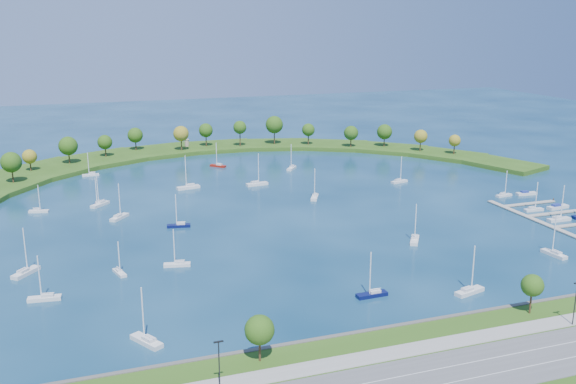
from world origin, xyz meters
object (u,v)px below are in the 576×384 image
object	(u,v)px
moored_boat_18	(179,225)
moored_boat_16	(315,196)
docked_boat_9	(558,207)
moored_boat_1	(218,165)
harbor_tower	(187,143)
moored_boat_14	(98,203)
moored_boat_3	(188,187)
moored_boat_17	(91,174)
moored_boat_5	(554,253)
moored_boat_6	(469,290)
moored_boat_12	(39,210)
moored_boat_15	(292,167)
moored_boat_11	(119,216)
moored_boat_4	(100,203)
docked_boat_10	(504,194)
docked_boat_6	(559,218)
moored_boat_0	(372,293)
moored_boat_13	(25,271)
moored_boat_19	(415,239)
moored_boat_9	(119,271)
moored_boat_8	(257,183)
moored_boat_7	(147,340)
docked_boat_11	(526,193)
moored_boat_20	(399,181)
moored_boat_10	(177,263)
moored_boat_2	(45,297)

from	to	relation	value
moored_boat_18	moored_boat_16	bearing A→B (deg)	-151.37
docked_boat_9	moored_boat_1	bearing A→B (deg)	126.16
harbor_tower	moored_boat_14	world-z (taller)	moored_boat_14
moored_boat_3	moored_boat_17	distance (m)	52.22
harbor_tower	moored_boat_5	distance (m)	207.54
moored_boat_6	moored_boat_18	size ratio (longest dim) A/B	1.11
moored_boat_14	moored_boat_17	size ratio (longest dim) A/B	0.99
moored_boat_12	moored_boat_5	bearing A→B (deg)	-19.90
moored_boat_15	docked_boat_9	world-z (taller)	moored_boat_15
moored_boat_1	moored_boat_11	size ratio (longest dim) A/B	0.92
moored_boat_3	moored_boat_15	world-z (taller)	moored_boat_3
moored_boat_18	docked_boat_9	world-z (taller)	moored_boat_18
moored_boat_4	docked_boat_10	bearing A→B (deg)	118.36
docked_boat_9	moored_boat_4	bearing A→B (deg)	152.64
moored_boat_15	docked_boat_6	size ratio (longest dim) A/B	0.95
moored_boat_0	moored_boat_17	xyz separation A→B (m)	(-60.57, 157.89, -0.03)
moored_boat_5	moored_boat_17	size ratio (longest dim) A/B	1.13
moored_boat_6	moored_boat_14	size ratio (longest dim) A/B	1.20
harbor_tower	moored_boat_13	size ratio (longest dim) A/B	0.30
harbor_tower	moored_boat_4	size ratio (longest dim) A/B	0.31
moored_boat_19	docked_boat_6	world-z (taller)	docked_boat_6
moored_boat_9	moored_boat_13	world-z (taller)	moored_boat_13
moored_boat_8	moored_boat_17	distance (m)	76.90
moored_boat_4	moored_boat_6	bearing A→B (deg)	79.16
moored_boat_7	moored_boat_15	world-z (taller)	moored_boat_7
moored_boat_7	moored_boat_8	size ratio (longest dim) A/B	0.93
moored_boat_1	docked_boat_9	xyz separation A→B (m)	(102.18, -109.53, -0.22)
moored_boat_19	moored_boat_8	bearing A→B (deg)	-128.96
moored_boat_17	moored_boat_5	bearing A→B (deg)	130.22
moored_boat_8	moored_boat_5	bearing A→B (deg)	-68.13
moored_boat_18	docked_boat_11	size ratio (longest dim) A/B	1.32
moored_boat_19	docked_boat_10	bearing A→B (deg)	153.96
moored_boat_20	docked_boat_9	size ratio (longest dim) A/B	1.23
harbor_tower	moored_boat_19	size ratio (longest dim) A/B	0.31
moored_boat_4	moored_boat_8	xyz separation A→B (m)	(64.10, 10.06, 0.04)
moored_boat_10	moored_boat_14	size ratio (longest dim) A/B	1.04
moored_boat_2	docked_boat_6	xyz separation A→B (m)	(166.54, 10.48, 0.03)
moored_boat_17	docked_boat_9	xyz separation A→B (m)	(160.09, -110.31, -0.20)
moored_boat_3	moored_boat_4	size ratio (longest dim) A/B	1.13
moored_boat_7	docked_boat_10	xyz separation A→B (m)	(147.93, 74.02, -0.06)
moored_boat_4	moored_boat_5	bearing A→B (deg)	94.07
moored_boat_11	moored_boat_12	xyz separation A→B (m)	(-26.87, 17.57, -0.06)
moored_boat_4	moored_boat_1	bearing A→B (deg)	174.20
moored_boat_18	harbor_tower	bearing A→B (deg)	-90.94
moored_boat_7	moored_boat_14	distance (m)	114.33
moored_boat_5	moored_boat_17	distance (m)	194.38
moored_boat_1	docked_boat_11	size ratio (longest dim) A/B	1.34
moored_boat_13	moored_boat_7	bearing A→B (deg)	-112.93
moored_boat_0	moored_boat_15	bearing A→B (deg)	-103.23
moored_boat_3	docked_boat_6	world-z (taller)	moored_boat_3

